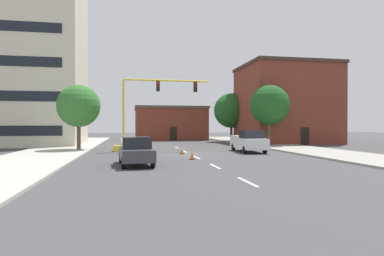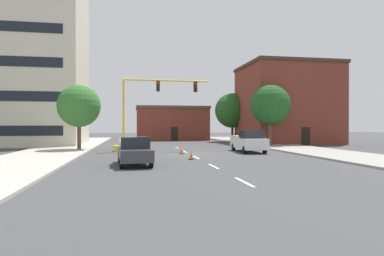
{
  "view_description": "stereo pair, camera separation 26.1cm",
  "coord_description": "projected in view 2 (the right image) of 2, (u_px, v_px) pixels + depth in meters",
  "views": [
    {
      "loc": [
        -4.96,
        -27.39,
        2.44
      ],
      "look_at": [
        0.81,
        3.21,
        2.19
      ],
      "focal_mm": 30.65,
      "sensor_mm": 36.0,
      "label": 1
    },
    {
      "loc": [
        -4.7,
        -27.44,
        2.44
      ],
      "look_at": [
        0.81,
        3.21,
        2.19
      ],
      "focal_mm": 30.65,
      "sensor_mm": 36.0,
      "label": 2
    }
  ],
  "objects": [
    {
      "name": "sidewalk_right",
      "position": [
        278.0,
        146.0,
        37.8
      ],
      "size": [
        6.0,
        56.0,
        0.14
      ],
      "primitive_type": "cube",
      "color": "#9E998E",
      "rests_on": "ground_plane"
    },
    {
      "name": "traffic_signal_gantry",
      "position": [
        136.0,
        127.0,
        30.98
      ],
      "size": [
        9.0,
        1.2,
        6.83
      ],
      "color": "yellow",
      "rests_on": "ground_plane"
    },
    {
      "name": "traffic_cone_roadside_a",
      "position": [
        182.0,
        150.0,
        27.78
      ],
      "size": [
        0.36,
        0.36,
        0.67
      ],
      "color": "black",
      "rests_on": "ground_plane"
    },
    {
      "name": "pickup_truck_white",
      "position": [
        248.0,
        141.0,
        29.94
      ],
      "size": [
        2.23,
        5.48,
        1.99
      ],
      "color": "white",
      "rests_on": "ground_plane"
    },
    {
      "name": "lane_stripe_seg_1",
      "position": [
        213.0,
        166.0,
        19.49
      ],
      "size": [
        0.16,
        2.4,
        0.01
      ],
      "primitive_type": "cube",
      "color": "silver",
      "rests_on": "ground_plane"
    },
    {
      "name": "sedan_dark_gray_near_left",
      "position": [
        134.0,
        151.0,
        20.13
      ],
      "size": [
        2.2,
        4.63,
        1.74
      ],
      "color": "#3D3D42",
      "rests_on": "ground_plane"
    },
    {
      "name": "building_row_right",
      "position": [
        287.0,
        104.0,
        45.1
      ],
      "size": [
        12.04,
        10.45,
        10.75
      ],
      "color": "brown",
      "rests_on": "ground_plane"
    },
    {
      "name": "sidewalk_left",
      "position": [
        64.0,
        148.0,
        33.66
      ],
      "size": [
        6.0,
        56.0,
        0.14
      ],
      "primitive_type": "cube",
      "color": "#B2ADA3",
      "rests_on": "ground_plane"
    },
    {
      "name": "tree_right_far",
      "position": [
        232.0,
        111.0,
        48.88
      ],
      "size": [
        5.19,
        5.19,
        7.25
      ],
      "color": "#4C3823",
      "rests_on": "ground_plane"
    },
    {
      "name": "tree_left_near",
      "position": [
        79.0,
        106.0,
        31.46
      ],
      "size": [
        4.07,
        4.07,
        6.34
      ],
      "color": "brown",
      "rests_on": "ground_plane"
    },
    {
      "name": "building_brick_center",
      "position": [
        171.0,
        123.0,
        56.05
      ],
      "size": [
        11.81,
        9.77,
        5.55
      ],
      "color": "brown",
      "rests_on": "ground_plane"
    },
    {
      "name": "lane_stripe_seg_3",
      "position": [
        185.0,
        152.0,
        30.32
      ],
      "size": [
        0.16,
        2.4,
        0.01
      ],
      "primitive_type": "cube",
      "color": "silver",
      "rests_on": "ground_plane"
    },
    {
      "name": "building_tall_left",
      "position": [
        20.0,
        53.0,
        40.17
      ],
      "size": [
        15.23,
        11.42,
        22.63
      ],
      "color": "beige",
      "rests_on": "ground_plane"
    },
    {
      "name": "traffic_cone_roadside_b",
      "position": [
        191.0,
        155.0,
        23.33
      ],
      "size": [
        0.36,
        0.36,
        0.66
      ],
      "color": "black",
      "rests_on": "ground_plane"
    },
    {
      "name": "lane_stripe_seg_2",
      "position": [
        196.0,
        157.0,
        24.91
      ],
      "size": [
        0.16,
        2.4,
        0.01
      ],
      "primitive_type": "cube",
      "color": "silver",
      "rests_on": "ground_plane"
    },
    {
      "name": "tree_right_mid",
      "position": [
        270.0,
        105.0,
        38.18
      ],
      "size": [
        4.67,
        4.67,
        7.15
      ],
      "color": "brown",
      "rests_on": "ground_plane"
    },
    {
      "name": "lane_stripe_seg_0",
      "position": [
        244.0,
        182.0,
        14.08
      ],
      "size": [
        0.16,
        2.4,
        0.01
      ],
      "primitive_type": "cube",
      "color": "silver",
      "rests_on": "ground_plane"
    },
    {
      "name": "ground_plane",
      "position": [
        189.0,
        154.0,
        27.86
      ],
      "size": [
        160.0,
        160.0,
        0.0
      ],
      "primitive_type": "plane",
      "color": "#424244"
    },
    {
      "name": "lane_stripe_seg_4",
      "position": [
        177.0,
        148.0,
        35.73
      ],
      "size": [
        0.16,
        2.4,
        0.01
      ],
      "primitive_type": "cube",
      "color": "silver",
      "rests_on": "ground_plane"
    }
  ]
}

